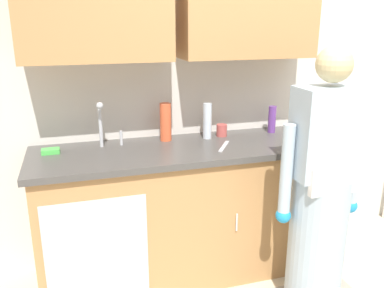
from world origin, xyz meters
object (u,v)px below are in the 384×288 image
(person_at_sink, at_px, (320,205))
(sponge, at_px, (51,151))
(knife_on_counter, at_px, (224,146))
(sink, at_px, (110,155))
(cup_by_sink, at_px, (222,130))
(bottle_water_tall, at_px, (166,122))
(bottle_dish_liquid, at_px, (272,119))
(bottle_cleaner_spray, at_px, (207,121))

(person_at_sink, height_order, sponge, person_at_sink)
(knife_on_counter, relative_size, sponge, 2.18)
(sink, xyz_separation_m, cup_by_sink, (0.82, 0.16, 0.06))
(person_at_sink, xyz_separation_m, bottle_water_tall, (-0.75, 0.77, 0.38))
(bottle_water_tall, xyz_separation_m, bottle_dish_liquid, (0.81, -0.02, -0.03))
(bottle_cleaner_spray, xyz_separation_m, sponge, (-1.06, -0.05, -0.11))
(person_at_sink, distance_m, sponge, 1.69)
(bottle_cleaner_spray, distance_m, cup_by_sink, 0.15)
(person_at_sink, distance_m, bottle_cleaner_spray, 0.95)
(person_at_sink, height_order, cup_by_sink, person_at_sink)
(bottle_water_tall, relative_size, knife_on_counter, 1.09)
(bottle_dish_liquid, bearing_deg, bottle_cleaner_spray, -178.36)
(bottle_water_tall, bearing_deg, sponge, -174.12)
(sink, height_order, bottle_cleaner_spray, sink)
(bottle_cleaner_spray, bearing_deg, knife_on_counter, -78.90)
(bottle_cleaner_spray, height_order, bottle_water_tall, bottle_water_tall)
(bottle_water_tall, distance_m, sponge, 0.78)
(bottle_water_tall, height_order, knife_on_counter, bottle_water_tall)
(knife_on_counter, bearing_deg, sponge, 113.38)
(bottle_cleaner_spray, bearing_deg, sponge, -177.50)
(sink, xyz_separation_m, bottle_dish_liquid, (1.21, 0.15, 0.11))
(person_at_sink, relative_size, cup_by_sink, 18.83)
(bottle_cleaner_spray, distance_m, sponge, 1.06)
(sink, bearing_deg, bottle_water_tall, 22.70)
(bottle_water_tall, xyz_separation_m, sponge, (-0.76, -0.08, -0.12))
(sink, relative_size, bottle_cleaner_spray, 1.98)
(cup_by_sink, bearing_deg, sponge, -176.61)
(bottle_cleaner_spray, relative_size, sponge, 2.29)
(cup_by_sink, distance_m, knife_on_counter, 0.26)
(bottle_water_tall, bearing_deg, bottle_dish_liquid, -1.28)
(person_at_sink, bearing_deg, knife_on_counter, 128.84)
(sink, xyz_separation_m, sponge, (-0.36, 0.09, 0.03))
(knife_on_counter, bearing_deg, bottle_water_tall, 85.31)
(person_at_sink, xyz_separation_m, bottle_dish_liquid, (0.05, 0.76, 0.35))
(sink, relative_size, bottle_water_tall, 1.91)
(sink, bearing_deg, person_at_sink, -27.59)
(cup_by_sink, height_order, knife_on_counter, cup_by_sink)
(bottle_cleaner_spray, height_order, sponge, bottle_cleaner_spray)
(knife_on_counter, bearing_deg, bottle_dish_liquid, -30.65)
(bottle_water_tall, bearing_deg, knife_on_counter, -37.20)
(bottle_dish_liquid, xyz_separation_m, sponge, (-1.57, -0.06, -0.08))
(bottle_dish_liquid, distance_m, cup_by_sink, 0.40)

